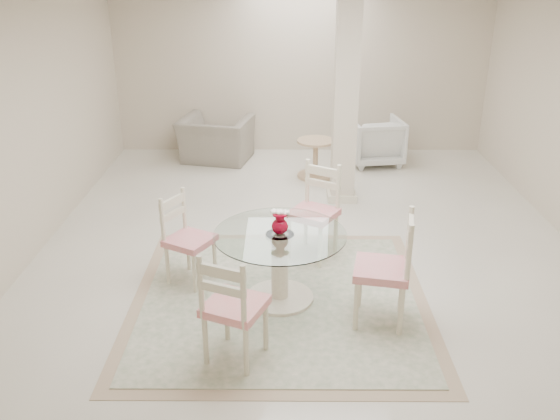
{
  "coord_description": "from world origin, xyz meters",
  "views": [
    {
      "loc": [
        -0.29,
        -6.13,
        3.03
      ],
      "look_at": [
        -0.32,
        -1.08,
        0.85
      ],
      "focal_mm": 38.0,
      "sensor_mm": 36.0,
      "label": 1
    }
  ],
  "objects_px": {
    "dining_table": "(280,267)",
    "dining_chair_west": "(184,232)",
    "column": "(346,100)",
    "armchair_white": "(375,141)",
    "dining_chair_east": "(391,261)",
    "recliner_taupe": "(216,139)",
    "red_vase": "(280,222)",
    "side_table": "(315,160)",
    "dining_chair_south": "(231,301)",
    "dining_chair_north": "(317,204)"
  },
  "relations": [
    {
      "from": "dining_chair_east",
      "to": "dining_chair_south",
      "type": "height_order",
      "value": "dining_chair_east"
    },
    {
      "from": "recliner_taupe",
      "to": "red_vase",
      "type": "bearing_deg",
      "value": 116.29
    },
    {
      "from": "dining_table",
      "to": "recliner_taupe",
      "type": "height_order",
      "value": "dining_table"
    },
    {
      "from": "column",
      "to": "dining_chair_west",
      "type": "xyz_separation_m",
      "value": [
        -1.76,
        -2.2,
        -0.82
      ]
    },
    {
      "from": "dining_table",
      "to": "dining_chair_north",
      "type": "relative_size",
      "value": 1.07
    },
    {
      "from": "column",
      "to": "dining_chair_east",
      "type": "height_order",
      "value": "column"
    },
    {
      "from": "dining_chair_north",
      "to": "dining_chair_south",
      "type": "height_order",
      "value": "dining_chair_north"
    },
    {
      "from": "armchair_white",
      "to": "recliner_taupe",
      "type": "bearing_deg",
      "value": -11.31
    },
    {
      "from": "column",
      "to": "red_vase",
      "type": "height_order",
      "value": "column"
    },
    {
      "from": "column",
      "to": "side_table",
      "type": "xyz_separation_m",
      "value": [
        -0.31,
        0.85,
        -1.09
      ]
    },
    {
      "from": "column",
      "to": "dining_table",
      "type": "distance_m",
      "value": 2.88
    },
    {
      "from": "dining_chair_east",
      "to": "dining_chair_south",
      "type": "relative_size",
      "value": 1.06
    },
    {
      "from": "dining_table",
      "to": "column",
      "type": "bearing_deg",
      "value": 72.39
    },
    {
      "from": "dining_chair_south",
      "to": "side_table",
      "type": "distance_m",
      "value": 4.48
    },
    {
      "from": "dining_chair_east",
      "to": "dining_chair_south",
      "type": "xyz_separation_m",
      "value": [
        -1.33,
        -0.59,
        -0.04
      ]
    },
    {
      "from": "column",
      "to": "side_table",
      "type": "distance_m",
      "value": 1.42
    },
    {
      "from": "red_vase",
      "to": "dining_table",
      "type": "bearing_deg",
      "value": -95.71
    },
    {
      "from": "dining_chair_east",
      "to": "recliner_taupe",
      "type": "relative_size",
      "value": 1.09
    },
    {
      "from": "dining_table",
      "to": "dining_chair_west",
      "type": "distance_m",
      "value": 1.03
    },
    {
      "from": "dining_table",
      "to": "dining_chair_west",
      "type": "relative_size",
      "value": 1.2
    },
    {
      "from": "column",
      "to": "dining_chair_west",
      "type": "height_order",
      "value": "column"
    },
    {
      "from": "armchair_white",
      "to": "side_table",
      "type": "xyz_separation_m",
      "value": [
        -0.97,
        -0.64,
        -0.1
      ]
    },
    {
      "from": "column",
      "to": "recliner_taupe",
      "type": "distance_m",
      "value": 2.66
    },
    {
      "from": "dining_chair_south",
      "to": "dining_table",
      "type": "bearing_deg",
      "value": -88.36
    },
    {
      "from": "dining_table",
      "to": "side_table",
      "type": "height_order",
      "value": "dining_table"
    },
    {
      "from": "dining_chair_south",
      "to": "dining_chair_east",
      "type": "bearing_deg",
      "value": -133.02
    },
    {
      "from": "armchair_white",
      "to": "red_vase",
      "type": "bearing_deg",
      "value": 61.89
    },
    {
      "from": "dining_table",
      "to": "dining_chair_south",
      "type": "distance_m",
      "value": 1.04
    },
    {
      "from": "dining_chair_north",
      "to": "recliner_taupe",
      "type": "xyz_separation_m",
      "value": [
        -1.42,
        3.26,
        -0.25
      ]
    },
    {
      "from": "dining_table",
      "to": "recliner_taupe",
      "type": "xyz_separation_m",
      "value": [
        -1.04,
        4.21,
        -0.01
      ]
    },
    {
      "from": "dining_table",
      "to": "dining_chair_south",
      "type": "bearing_deg",
      "value": -111.54
    },
    {
      "from": "side_table",
      "to": "dining_chair_east",
      "type": "bearing_deg",
      "value": -83.14
    },
    {
      "from": "dining_chair_north",
      "to": "side_table",
      "type": "xyz_separation_m",
      "value": [
        0.12,
        2.48,
        -0.33
      ]
    },
    {
      "from": "red_vase",
      "to": "dining_chair_north",
      "type": "distance_m",
      "value": 1.04
    },
    {
      "from": "dining_chair_east",
      "to": "recliner_taupe",
      "type": "bearing_deg",
      "value": -145.01
    },
    {
      "from": "dining_chair_west",
      "to": "side_table",
      "type": "relative_size",
      "value": 1.79
    },
    {
      "from": "dining_table",
      "to": "dining_chair_north",
      "type": "xyz_separation_m",
      "value": [
        0.38,
        0.95,
        0.24
      ]
    },
    {
      "from": "red_vase",
      "to": "dining_chair_north",
      "type": "height_order",
      "value": "dining_chair_north"
    },
    {
      "from": "dining_chair_north",
      "to": "side_table",
      "type": "relative_size",
      "value": 1.99
    },
    {
      "from": "dining_chair_east",
      "to": "recliner_taupe",
      "type": "height_order",
      "value": "dining_chair_east"
    },
    {
      "from": "red_vase",
      "to": "dining_chair_east",
      "type": "distance_m",
      "value": 1.04
    },
    {
      "from": "side_table",
      "to": "dining_chair_north",
      "type": "bearing_deg",
      "value": -92.73
    },
    {
      "from": "red_vase",
      "to": "dining_chair_west",
      "type": "distance_m",
      "value": 1.05
    },
    {
      "from": "column",
      "to": "armchair_white",
      "type": "relative_size",
      "value": 3.39
    },
    {
      "from": "recliner_taupe",
      "to": "armchair_white",
      "type": "bearing_deg",
      "value": -170.61
    },
    {
      "from": "dining_chair_north",
      "to": "side_table",
      "type": "bearing_deg",
      "value": 117.94
    },
    {
      "from": "dining_chair_east",
      "to": "dining_chair_north",
      "type": "xyz_separation_m",
      "value": [
        -0.57,
        1.31,
        -0.02
      ]
    },
    {
      "from": "dining_chair_north",
      "to": "dining_chair_west",
      "type": "height_order",
      "value": "dining_chair_north"
    },
    {
      "from": "dining_chair_east",
      "to": "side_table",
      "type": "distance_m",
      "value": 3.83
    },
    {
      "from": "red_vase",
      "to": "dining_chair_north",
      "type": "bearing_deg",
      "value": 67.88
    }
  ]
}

